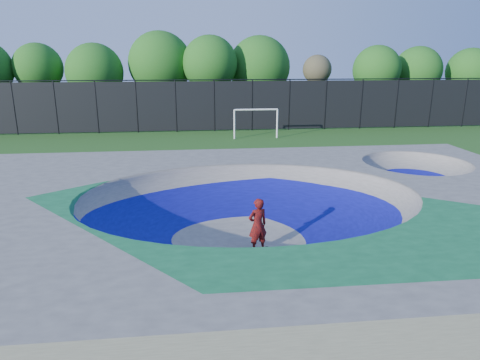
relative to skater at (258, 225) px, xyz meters
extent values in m
plane|color=#225216|center=(-0.12, 1.06, -0.85)|extent=(120.00, 120.00, 0.00)
cube|color=gray|center=(-0.12, 1.06, -0.10)|extent=(22.00, 14.00, 1.50)
imported|color=#AA130D|center=(0.00, 0.00, 0.00)|extent=(0.72, 0.59, 1.70)
cube|color=black|center=(0.00, 0.00, -0.82)|extent=(0.81, 0.39, 0.05)
cylinder|color=white|center=(1.12, 18.62, 0.19)|extent=(0.12, 0.12, 2.08)
cylinder|color=white|center=(4.25, 18.62, 0.19)|extent=(0.12, 0.12, 2.08)
cylinder|color=white|center=(2.68, 18.62, 1.23)|extent=(3.12, 0.12, 0.12)
cylinder|color=black|center=(-15.12, 22.06, 1.15)|extent=(0.09, 0.09, 4.00)
cylinder|color=black|center=(-12.12, 22.06, 1.15)|extent=(0.09, 0.09, 4.00)
cylinder|color=black|center=(-9.12, 22.06, 1.15)|extent=(0.09, 0.09, 4.00)
cylinder|color=black|center=(-6.12, 22.06, 1.15)|extent=(0.09, 0.09, 4.00)
cylinder|color=black|center=(-3.12, 22.06, 1.15)|extent=(0.09, 0.09, 4.00)
cylinder|color=black|center=(-0.12, 22.06, 1.15)|extent=(0.09, 0.09, 4.00)
cylinder|color=black|center=(2.88, 22.06, 1.15)|extent=(0.09, 0.09, 4.00)
cylinder|color=black|center=(5.88, 22.06, 1.15)|extent=(0.09, 0.09, 4.00)
cylinder|color=black|center=(8.88, 22.06, 1.15)|extent=(0.09, 0.09, 4.00)
cylinder|color=black|center=(11.88, 22.06, 1.15)|extent=(0.09, 0.09, 4.00)
cylinder|color=black|center=(14.88, 22.06, 1.15)|extent=(0.09, 0.09, 4.00)
cylinder|color=black|center=(17.88, 22.06, 1.15)|extent=(0.09, 0.09, 4.00)
cylinder|color=black|center=(20.88, 22.06, 1.15)|extent=(0.09, 0.09, 4.00)
cube|color=black|center=(-0.12, 22.06, 1.15)|extent=(48.00, 0.03, 3.80)
cylinder|color=black|center=(-0.12, 22.06, 3.15)|extent=(48.00, 0.08, 0.08)
cylinder|color=#4C3A26|center=(-14.90, 27.66, 0.79)|extent=(0.44, 0.44, 3.29)
sphere|color=#1D5C18|center=(-14.90, 27.66, 3.98)|extent=(4.12, 4.12, 4.12)
cylinder|color=#4C3A26|center=(-10.09, 27.11, 0.47)|extent=(0.44, 0.44, 2.65)
sphere|color=#1D5C18|center=(-10.09, 27.11, 3.62)|extent=(4.85, 4.85, 4.85)
cylinder|color=#4C3A26|center=(-4.57, 27.88, 0.68)|extent=(0.44, 0.44, 3.06)
sphere|color=#1D5C18|center=(-4.57, 27.88, 4.30)|extent=(5.58, 5.58, 5.58)
cylinder|color=#4C3A26|center=(-0.22, 26.41, 0.85)|extent=(0.44, 0.44, 3.39)
sphere|color=#1D5C18|center=(-0.22, 26.41, 4.32)|extent=(4.75, 4.75, 4.75)
cylinder|color=#4C3A26|center=(4.36, 28.22, 0.50)|extent=(0.44, 0.44, 2.70)
sphere|color=#1D5C18|center=(4.36, 28.22, 3.96)|extent=(5.61, 5.61, 5.61)
cylinder|color=#4C3A26|center=(9.52, 27.16, 0.91)|extent=(0.44, 0.44, 3.52)
sphere|color=brown|center=(9.52, 27.16, 3.77)|extent=(2.60, 2.60, 2.60)
cylinder|color=#4C3A26|center=(14.59, 25.88, 0.68)|extent=(0.44, 0.44, 3.05)
sphere|color=#1D5C18|center=(14.59, 25.88, 3.78)|extent=(4.22, 4.22, 4.22)
cylinder|color=#4C3A26|center=(19.12, 27.17, 0.56)|extent=(0.44, 0.44, 2.82)
sphere|color=#1D5C18|center=(19.12, 27.17, 3.63)|extent=(4.42, 4.42, 4.42)
cylinder|color=#4C3A26|center=(24.51, 27.39, 0.53)|extent=(0.44, 0.44, 2.76)
sphere|color=#1D5C18|center=(24.51, 27.39, 3.54)|extent=(4.33, 4.33, 4.33)
camera|label=1|loc=(-1.85, -11.83, 4.87)|focal=32.00mm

